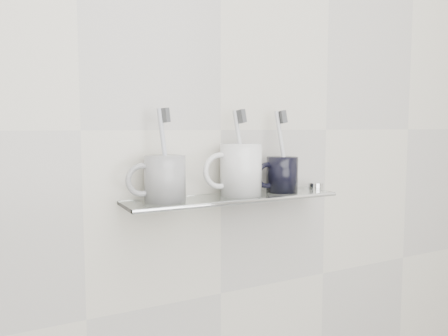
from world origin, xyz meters
TOP-DOWN VIEW (x-y plane):
  - wall_back at (0.00, 1.10)m, footprint 2.50×0.00m
  - shelf_glass at (0.00, 1.04)m, footprint 0.50×0.12m
  - shelf_rail at (0.00, 0.98)m, footprint 0.50×0.01m
  - bracket_left at (-0.21, 1.09)m, footprint 0.02×0.03m
  - bracket_right at (0.21, 1.09)m, footprint 0.02×0.03m
  - mug_left at (-0.16, 1.04)m, footprint 0.09×0.09m
  - mug_left_handle at (-0.21, 1.04)m, footprint 0.07×0.01m
  - toothbrush_left at (-0.16, 1.04)m, footprint 0.03×0.02m
  - bristles_left at (-0.16, 1.04)m, footprint 0.02×0.03m
  - mug_center at (0.02, 1.04)m, footprint 0.10×0.10m
  - mug_center_handle at (-0.03, 1.04)m, footprint 0.08×0.01m
  - toothbrush_center at (0.02, 1.04)m, footprint 0.03×0.04m
  - bristles_center at (0.02, 1.04)m, footprint 0.02×0.03m
  - mug_right at (0.14, 1.04)m, footprint 0.08×0.08m
  - mug_right_handle at (0.09, 1.04)m, footprint 0.06×0.01m
  - toothbrush_right at (0.14, 1.04)m, footprint 0.04×0.03m
  - bristles_right at (0.14, 1.04)m, footprint 0.02×0.03m
  - chrome_cap at (0.24, 1.04)m, footprint 0.04×0.04m

SIDE VIEW (x-z plane):
  - bracket_left at x=-0.21m, z-range 1.08..1.09m
  - bracket_right at x=0.21m, z-range 1.08..1.09m
  - shelf_glass at x=0.00m, z-range 1.09..1.10m
  - shelf_rail at x=0.00m, z-range 1.09..1.10m
  - chrome_cap at x=0.24m, z-range 1.10..1.12m
  - mug_right at x=0.14m, z-range 1.10..1.19m
  - mug_right_handle at x=0.09m, z-range 1.11..1.17m
  - mug_left at x=-0.16m, z-range 1.10..1.20m
  - mug_left_handle at x=-0.21m, z-range 1.11..1.18m
  - mug_center at x=0.02m, z-range 1.10..1.22m
  - mug_center_handle at x=-0.03m, z-range 1.12..1.20m
  - toothbrush_left at x=-0.16m, z-range 1.11..1.30m
  - toothbrush_center at x=0.02m, z-range 1.11..1.30m
  - toothbrush_right at x=0.14m, z-range 1.11..1.30m
  - wall_back at x=0.00m, z-range 0.00..2.50m
  - bristles_left at x=-0.16m, z-range 1.26..1.30m
  - bristles_center at x=0.02m, z-range 1.26..1.30m
  - bristles_right at x=0.14m, z-range 1.26..1.30m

